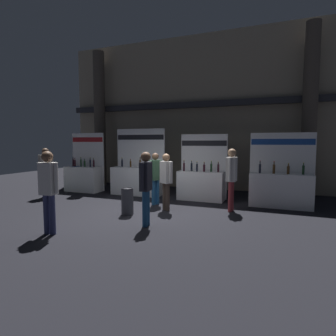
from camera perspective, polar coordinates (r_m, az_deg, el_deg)
name	(u,v)px	position (r m, az deg, el deg)	size (l,w,h in m)	color
ground_plane	(145,213)	(7.87, -4.75, -9.07)	(24.00, 24.00, 0.00)	black
hall_colonnade	(194,113)	(12.07, 5.28, 10.92)	(11.66, 1.03, 6.32)	tan
exhibitor_booth_0	(84,176)	(11.66, -16.59, -1.63)	(1.49, 0.72, 2.31)	white
exhibitor_booth_1	(137,178)	(10.53, -6.25, -2.03)	(1.97, 0.66, 2.44)	white
exhibitor_booth_2	(201,183)	(9.58, 6.72, -2.99)	(1.61, 0.66, 2.21)	white
exhibitor_booth_3	(281,187)	(9.14, 21.76, -3.65)	(1.87, 0.66, 2.23)	white
trash_bin	(127,201)	(7.73, -8.20, -6.65)	(0.33, 0.33, 0.72)	#38383D
visitor_0	(155,174)	(8.76, -2.56, -1.28)	(0.36, 0.48, 1.61)	navy
visitor_1	(146,183)	(6.52, -4.49, -3.02)	(0.23, 0.51, 1.72)	navy
visitor_2	(166,177)	(8.03, -0.39, -1.89)	(0.43, 0.37, 1.62)	#47382D
visitor_3	(46,168)	(10.87, -23.39, -0.03)	(0.44, 0.37, 1.73)	#33563D
visitor_4	(231,174)	(8.11, 12.68, -1.14)	(0.27, 0.53, 1.76)	maroon
visitor_5	(48,185)	(6.42, -22.98, -3.24)	(0.48, 0.27, 1.76)	navy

